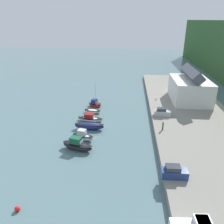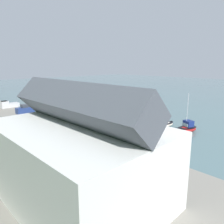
# 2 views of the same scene
# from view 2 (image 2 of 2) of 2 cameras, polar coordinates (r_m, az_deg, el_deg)

# --- Properties ---
(ground_plane) EXTENTS (320.00, 320.00, 0.00)m
(ground_plane) POSITION_cam_2_polar(r_m,az_deg,el_deg) (51.61, 4.18, -2.44)
(ground_plane) COLOR slate
(quay_promenade) EXTENTS (103.69, 22.04, 1.37)m
(quay_promenade) POSITION_cam_2_polar(r_m,az_deg,el_deg) (37.33, -23.04, -8.33)
(quay_promenade) COLOR gray
(quay_promenade) RESTS_ON ground_plane
(harbor_clubhouse) EXTENTS (15.70, 10.82, 10.61)m
(harbor_clubhouse) POSITION_cam_2_polar(r_m,az_deg,el_deg) (19.94, -8.80, -11.64)
(harbor_clubhouse) COLOR white
(harbor_clubhouse) RESTS_ON quay_promenade
(moored_boat_0) EXTENTS (3.66, 4.76, 7.76)m
(moored_boat_0) POSITION_cam_2_polar(r_m,az_deg,el_deg) (45.96, 19.09, -3.92)
(moored_boat_0) COLOR red
(moored_boat_0) RESTS_ON ground_plane
(moored_boat_1) EXTENTS (3.12, 5.07, 0.99)m
(moored_boat_1) POSITION_cam_2_polar(r_m,az_deg,el_deg) (48.29, 13.56, -3.17)
(moored_boat_1) COLOR white
(moored_boat_1) RESTS_ON ground_plane
(moored_boat_2) EXTENTS (3.05, 7.00, 2.05)m
(moored_boat_2) POSITION_cam_2_polar(r_m,az_deg,el_deg) (51.00, 8.28, -1.89)
(moored_boat_2) COLOR white
(moored_boat_2) RESTS_ON ground_plane
(moored_boat_3) EXTENTS (2.11, 7.42, 1.68)m
(moored_boat_3) POSITION_cam_2_polar(r_m,az_deg,el_deg) (53.44, 3.71, -0.93)
(moored_boat_3) COLOR navy
(moored_boat_3) RESTS_ON ground_plane
(moored_boat_4) EXTENTS (3.20, 5.34, 2.56)m
(moored_boat_4) POSITION_cam_2_polar(r_m,az_deg,el_deg) (57.35, 0.19, 0.09)
(moored_boat_4) COLOR silver
(moored_boat_4) RESTS_ON ground_plane
(moored_boat_5) EXTENTS (3.86, 6.99, 2.87)m
(moored_boat_5) POSITION_cam_2_polar(r_m,az_deg,el_deg) (60.40, -2.25, 0.85)
(moored_boat_5) COLOR black
(moored_boat_5) RESTS_ON ground_plane
(parked_car_0) EXTENTS (1.89, 4.24, 2.16)m
(parked_car_0) POSITION_cam_2_polar(r_m,az_deg,el_deg) (57.99, -21.70, 0.69)
(parked_car_0) COLOR navy
(parked_car_0) RESTS_ON quay_promenade
(parked_car_1) EXTENTS (2.02, 4.29, 2.16)m
(parked_car_1) POSITION_cam_2_polar(r_m,az_deg,el_deg) (36.16, -7.90, -5.38)
(parked_car_1) COLOR #B7B7BC
(parked_car_1) RESTS_ON quay_promenade
(pickup_truck_0) EXTENTS (2.17, 4.81, 1.90)m
(pickup_truck_0) POSITION_cam_2_polar(r_m,az_deg,el_deg) (67.00, -25.51, 1.78)
(pickup_truck_0) COLOR silver
(pickup_truck_0) RESTS_ON quay_promenade
(person_on_quay) EXTENTS (0.40, 0.40, 2.14)m
(person_on_quay) POSITION_cam_2_polar(r_m,az_deg,el_deg) (43.27, -13.49, -2.35)
(person_on_quay) COLOR #232838
(person_on_quay) RESTS_ON quay_promenade
(dog_on_quay) EXTENTS (0.64, 0.85, 0.68)m
(dog_on_quay) POSITION_cam_2_polar(r_m,az_deg,el_deg) (28.50, 7.48, -11.43)
(dog_on_quay) COLOR tan
(dog_on_quay) RESTS_ON quay_promenade
(mooring_buoy_0) EXTENTS (0.79, 0.79, 0.79)m
(mooring_buoy_0) POSITION_cam_2_polar(r_m,az_deg,el_deg) (76.01, -7.82, 2.68)
(mooring_buoy_0) COLOR red
(mooring_buoy_0) RESTS_ON ground_plane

